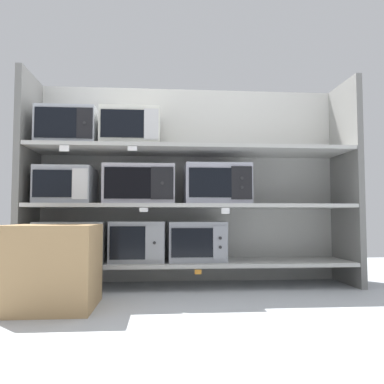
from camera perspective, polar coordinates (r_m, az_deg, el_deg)
ground at (r=2.28m, az=2.09°, el=-18.20°), size 6.57×6.00×0.02m
back_panel at (r=3.49m, az=-0.36°, el=1.17°), size 2.77×0.04×1.71m
upright_left at (r=3.37m, az=-22.88°, el=1.61°), size 0.05×0.52×1.71m
upright_right at (r=3.56m, az=21.58°, el=1.32°), size 0.05×0.52×1.71m
shelf_0 at (r=3.22m, az=-0.00°, el=-10.28°), size 2.57×0.52×0.03m
microwave_0 at (r=3.27m, az=-17.10°, el=-6.97°), size 0.54×0.39×0.32m
microwave_1 at (r=3.20m, az=-7.95°, el=-7.14°), size 0.43×0.38×0.32m
microwave_2 at (r=3.20m, az=0.69°, el=-7.19°), size 0.46×0.37×0.32m
price_tag_0 at (r=3.05m, az=-18.95°, el=-11.21°), size 0.07×0.00×0.04m
price_tag_1 at (r=2.97m, az=0.90°, el=-11.58°), size 0.05×0.00×0.03m
shelf_1 at (r=3.20m, az=-0.00°, el=-2.06°), size 2.57×0.52×0.03m
microwave_3 at (r=3.28m, az=-17.86°, el=0.88°), size 0.43×0.42×0.29m
microwave_4 at (r=3.20m, az=-7.66°, el=1.06°), size 0.56×0.36×0.31m
microwave_5 at (r=3.23m, az=3.62°, el=1.09°), size 0.53×0.39×0.32m
price_tag_2 at (r=2.93m, az=-7.06°, el=-2.59°), size 0.06×0.00×0.03m
price_tag_3 at (r=2.97m, az=4.90°, el=-2.75°), size 0.06×0.00×0.05m
shelf_2 at (r=3.24m, az=-0.00°, el=6.11°), size 2.57×0.52×0.03m
microwave_6 at (r=3.35m, az=-17.47°, el=8.82°), size 0.46×0.42×0.30m
microwave_7 at (r=3.27m, az=-8.89°, el=9.03°), size 0.47×0.40×0.30m
price_tag_4 at (r=3.05m, az=-18.13°, el=6.08°), size 0.07×0.00×0.05m
price_tag_5 at (r=2.98m, az=-8.70°, el=6.31°), size 0.07×0.00×0.03m
shipping_carton at (r=2.61m, az=-19.65°, el=-10.16°), size 0.53×0.53×0.51m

